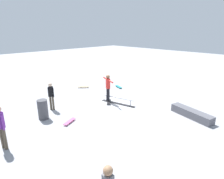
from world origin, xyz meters
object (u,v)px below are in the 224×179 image
at_px(grind_rail, 118,101).
at_px(bystander_purple_shirt, 1,125).
at_px(trash_bin, 43,109).
at_px(loose_skateboard_natural, 83,87).
at_px(skate_ledge, 192,114).
at_px(loose_skateboard_teal, 119,87).
at_px(skater_main, 108,86).
at_px(bystander_black_shirt, 51,95).
at_px(skateboard_main, 109,102).
at_px(loose_skateboard_pink, 70,121).

relative_size(grind_rail, bystander_purple_shirt, 1.29).
bearing_deg(trash_bin, loose_skateboard_natural, -57.60).
height_order(grind_rail, skate_ledge, grind_rail).
bearing_deg(loose_skateboard_teal, skater_main, -38.53).
height_order(bystander_black_shirt, trash_bin, bystander_black_shirt).
bearing_deg(bystander_black_shirt, bystander_purple_shirt, -88.55).
relative_size(skateboard_main, bystander_black_shirt, 0.46).
distance_m(skater_main, loose_skateboard_teal, 3.25).
relative_size(grind_rail, trash_bin, 2.23).
bearing_deg(loose_skateboard_pink, loose_skateboard_natural, -156.14).
bearing_deg(skateboard_main, bystander_black_shirt, -70.00).
xyz_separation_m(skateboard_main, trash_bin, (0.73, 3.79, 0.42)).
relative_size(skater_main, trash_bin, 1.73).
relative_size(grind_rail, bystander_black_shirt, 1.43).
relative_size(bystander_black_shirt, loose_skateboard_natural, 2.12).
xyz_separation_m(bystander_black_shirt, loose_skateboard_natural, (2.15, -3.68, -0.80)).
bearing_deg(loose_skateboard_natural, bystander_black_shirt, -108.34).
bearing_deg(loose_skateboard_teal, skateboard_main, -37.03).
relative_size(bystander_black_shirt, bystander_purple_shirt, 0.91).
bearing_deg(skate_ledge, bystander_purple_shirt, 63.83).
bearing_deg(grind_rail, skater_main, 8.55).
height_order(grind_rail, trash_bin, trash_bin).
bearing_deg(skate_ledge, loose_skateboard_pink, 51.21).
height_order(grind_rail, loose_skateboard_teal, grind_rail).
xyz_separation_m(skater_main, loose_skateboard_pink, (-0.67, 3.16, -0.92)).
bearing_deg(skateboard_main, trash_bin, -54.55).
distance_m(skater_main, skateboard_main, 0.93).
height_order(skater_main, loose_skateboard_teal, skater_main).
relative_size(loose_skateboard_pink, trash_bin, 0.82).
bearing_deg(grind_rail, trash_bin, 59.87).
height_order(grind_rail, loose_skateboard_pink, grind_rail).
bearing_deg(skateboard_main, grind_rail, 78.96).
bearing_deg(bystander_black_shirt, grind_rail, 26.24).
distance_m(skater_main, loose_skateboard_natural, 3.66).
height_order(bystander_black_shirt, bystander_purple_shirt, bystander_purple_shirt).
bearing_deg(skate_ledge, skateboard_main, 20.56).
xyz_separation_m(bystander_purple_shirt, loose_skateboard_teal, (2.40, -8.65, -0.89)).
relative_size(bystander_black_shirt, loose_skateboard_pink, 1.90).
bearing_deg(skate_ledge, loose_skateboard_natural, 6.39).
xyz_separation_m(skater_main, loose_skateboard_natural, (3.47, -0.69, -0.92)).
bearing_deg(bystander_purple_shirt, grind_rail, -104.70).
height_order(loose_skateboard_pink, loose_skateboard_natural, same).
bearing_deg(skateboard_main, bystander_purple_shirt, -37.73).
xyz_separation_m(skate_ledge, trash_bin, (5.07, 5.42, 0.30)).
bearing_deg(bystander_black_shirt, skateboard_main, 30.62).
bearing_deg(bystander_purple_shirt, trash_bin, -74.14).
bearing_deg(bystander_purple_shirt, skateboard_main, -100.13).
xyz_separation_m(grind_rail, loose_skateboard_teal, (2.24, -2.39, -0.10)).
bearing_deg(bystander_purple_shirt, bystander_black_shirt, -71.57).
distance_m(grind_rail, loose_skateboard_natural, 4.10).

